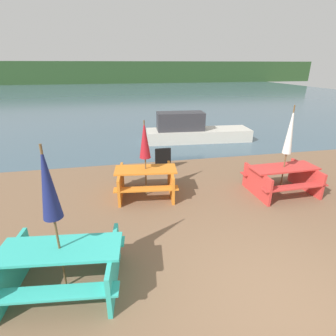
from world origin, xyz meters
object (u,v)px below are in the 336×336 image
object	(u,v)px
picnic_table_red	(282,177)
umbrella_crimson	(145,140)
signboard	(163,159)
boat	(193,131)
picnic_table_teal	(62,263)
umbrella_white	(290,131)
umbrella_navy	(48,184)
picnic_table_orange	(146,179)

from	to	relation	value
picnic_table_red	umbrella_crimson	distance (m)	4.02
picnic_table_red	signboard	bearing A→B (deg)	140.50
boat	picnic_table_teal	bearing A→B (deg)	-115.61
boat	umbrella_white	bearing A→B (deg)	-77.08
umbrella_crimson	umbrella_navy	world-z (taller)	umbrella_navy
picnic_table_teal	umbrella_crimson	xyz separation A→B (m)	(1.72, 3.04, 1.13)
picnic_table_teal	umbrella_crimson	distance (m)	3.67
umbrella_white	signboard	size ratio (longest dim) A/B	3.31
umbrella_white	boat	distance (m)	5.99
picnic_table_red	picnic_table_orange	size ratio (longest dim) A/B	1.05
signboard	umbrella_navy	bearing A→B (deg)	-117.47
picnic_table_red	umbrella_navy	xyz separation A→B (m)	(-5.53, -2.42, 1.41)
picnic_table_teal	boat	world-z (taller)	boat
umbrella_navy	boat	bearing A→B (deg)	60.70
picnic_table_teal	picnic_table_red	distance (m)	6.04
umbrella_crimson	umbrella_white	distance (m)	3.87
picnic_table_orange	umbrella_crimson	size ratio (longest dim) A/B	0.86
picnic_table_teal	picnic_table_orange	bearing A→B (deg)	60.48
boat	signboard	distance (m)	3.89
picnic_table_red	boat	world-z (taller)	boat
picnic_table_teal	signboard	world-z (taller)	picnic_table_teal
picnic_table_orange	boat	size ratio (longest dim) A/B	0.36
picnic_table_orange	picnic_table_teal	bearing A→B (deg)	-119.52
umbrella_white	umbrella_crimson	bearing A→B (deg)	170.79
umbrella_white	picnic_table_orange	bearing A→B (deg)	170.79
umbrella_crimson	signboard	distance (m)	2.36
umbrella_navy	picnic_table_red	bearing A→B (deg)	23.62
picnic_table_teal	picnic_table_red	bearing A→B (deg)	23.62
picnic_table_orange	umbrella_navy	world-z (taller)	umbrella_navy
picnic_table_teal	umbrella_navy	world-z (taller)	umbrella_navy
picnic_table_teal	umbrella_white	world-z (taller)	umbrella_white
picnic_table_teal	umbrella_crimson	world-z (taller)	umbrella_crimson
umbrella_crimson	boat	size ratio (longest dim) A/B	0.42
picnic_table_red	umbrella_navy	size ratio (longest dim) A/B	0.78
umbrella_navy	umbrella_white	size ratio (longest dim) A/B	0.99
picnic_table_teal	umbrella_white	bearing A→B (deg)	23.62
picnic_table_orange	boat	bearing A→B (deg)	60.84
picnic_table_orange	umbrella_navy	size ratio (longest dim) A/B	0.74
boat	signboard	xyz separation A→B (m)	(-2.05, -3.30, -0.12)
picnic_table_red	boat	xyz separation A→B (m)	(-0.94, 5.77, 0.02)
picnic_table_red	boat	distance (m)	5.84
picnic_table_orange	signboard	size ratio (longest dim) A/B	2.42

